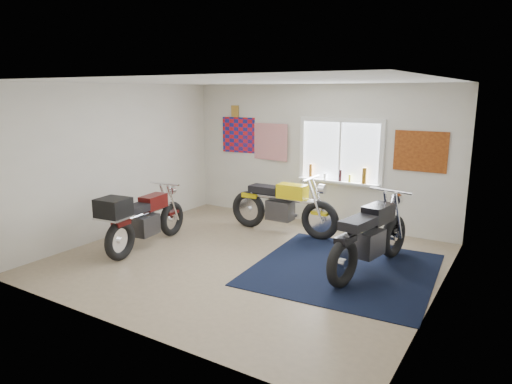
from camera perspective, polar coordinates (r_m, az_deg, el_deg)
The scene contains 10 objects.
ground at distance 7.18m, azimuth -1.04°, elevation -8.41°, with size 5.50×5.50×0.00m, color #9E896B.
room_shell at distance 6.77m, azimuth -1.09°, elevation 4.67°, with size 5.50×5.50×5.50m.
navy_rug at distance 6.91m, azimuth 10.93°, elevation -9.45°, with size 2.50×2.60×0.01m, color black.
window_assembly at distance 8.78m, azimuth 10.47°, elevation 4.46°, with size 1.66×0.17×1.26m.
oil_bottles at distance 8.74m, azimuth 10.73°, elevation 2.15°, with size 1.16×0.09×0.30m.
flag_display at distance 9.84m, azimuth -2.65°, elevation 10.06°, with size 1.60×0.10×1.17m.
triumph_poster at distance 8.36m, azimuth 19.87°, elevation 4.79°, with size 0.90×0.03×0.70m, color #A54C14.
yellow_triumph at distance 8.37m, azimuth 3.31°, elevation -1.90°, with size 2.19×0.66×1.10m.
black_chrome_bike at distance 6.79m, azimuth 14.07°, elevation -5.63°, with size 0.70×2.18×1.13m.
maroon_tourer at distance 7.69m, azimuth -14.19°, elevation -3.26°, with size 0.68×1.99×1.01m.
Camera 1 is at (3.63, -5.65, 2.56)m, focal length 32.00 mm.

